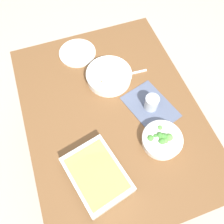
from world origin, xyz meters
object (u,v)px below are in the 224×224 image
at_px(spoon_by_stew, 128,74).
at_px(stew_bowl, 109,76).
at_px(drink_cup, 151,103).
at_px(side_plate, 77,53).
at_px(broccoli_bowl, 162,140).
at_px(baking_dish, 97,175).

bearing_deg(spoon_by_stew, stew_bowl, -93.54).
height_order(drink_cup, side_plate, drink_cup).
height_order(stew_bowl, spoon_by_stew, stew_bowl).
bearing_deg(broccoli_bowl, side_plate, -161.04).
relative_size(broccoli_bowl, drink_cup, 2.33).
bearing_deg(stew_bowl, broccoli_bowl, 14.82).
xyz_separation_m(stew_bowl, broccoli_bowl, (0.44, 0.12, -0.00)).
xyz_separation_m(baking_dish, drink_cup, (-0.26, 0.38, 0.00)).
height_order(broccoli_bowl, drink_cup, drink_cup).
bearing_deg(baking_dish, spoon_by_stew, 145.18).
height_order(baking_dish, spoon_by_stew, baking_dish).
height_order(broccoli_bowl, spoon_by_stew, broccoli_bowl).
xyz_separation_m(broccoli_bowl, baking_dish, (0.06, -0.35, 0.00)).
bearing_deg(drink_cup, spoon_by_stew, -171.68).
bearing_deg(broccoli_bowl, baking_dish, -80.74).
distance_m(baking_dish, drink_cup, 0.46).
distance_m(baking_dish, side_plate, 0.75).
distance_m(stew_bowl, drink_cup, 0.29).
height_order(stew_bowl, side_plate, stew_bowl).
xyz_separation_m(broccoli_bowl, drink_cup, (-0.20, 0.03, 0.01)).
bearing_deg(spoon_by_stew, broccoli_bowl, 0.53).
bearing_deg(stew_bowl, side_plate, -153.97).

